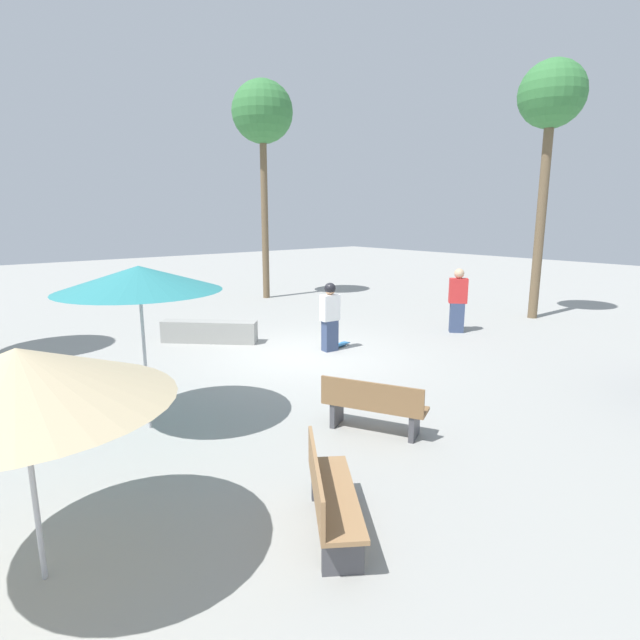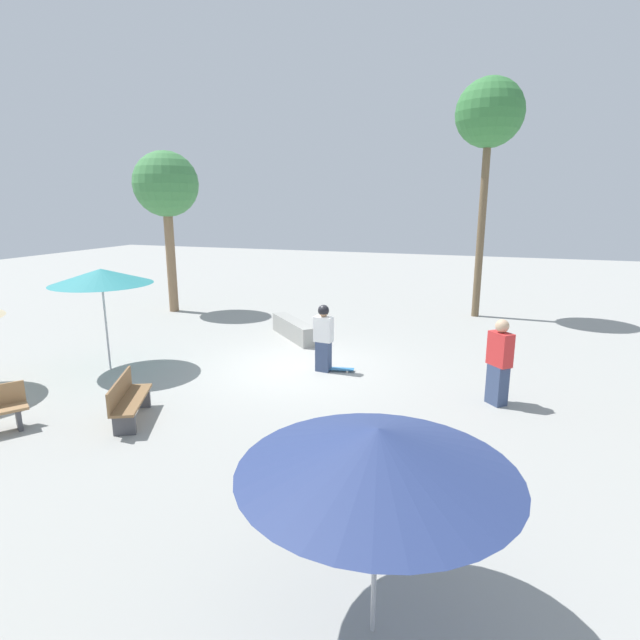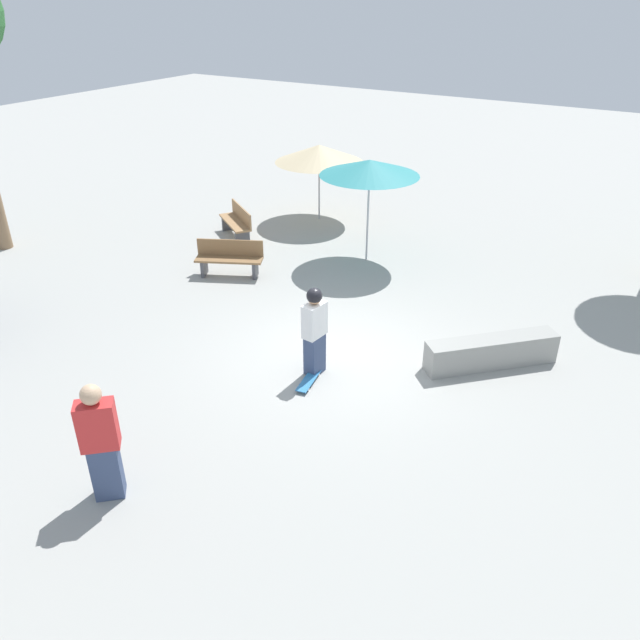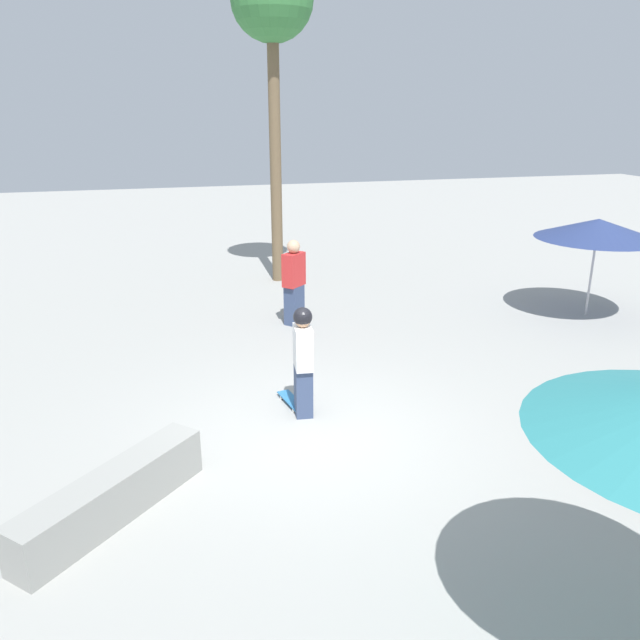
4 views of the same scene
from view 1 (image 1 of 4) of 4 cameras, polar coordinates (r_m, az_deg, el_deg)
ground_plane at (r=11.89m, az=-1.50°, el=-4.06°), size 60.00×60.00×0.00m
skater_main at (r=12.10m, az=1.14°, el=0.64°), size 0.29×0.47×1.68m
skateboard at (r=12.58m, az=2.04°, el=-2.90°), size 0.34×0.82×0.07m
concrete_ledge at (r=13.36m, az=-12.54°, el=-1.31°), size 2.07×2.07×0.57m
bench_near at (r=5.48m, az=1.06°, el=-19.40°), size 1.57×1.27×0.85m
bench_far at (r=7.73m, az=6.12°, el=-9.77°), size 1.63×1.10×0.85m
shade_umbrella_tan at (r=4.92m, az=-31.16°, el=-5.52°), size 2.55×2.55×2.19m
shade_umbrella_teal at (r=7.84m, az=-19.99°, el=4.47°), size 2.42×2.42×2.55m
palm_tree_far_back at (r=17.64m, az=24.92°, el=21.62°), size 1.97×1.97×7.78m
palm_tree_center_left at (r=20.37m, az=-6.59°, el=22.20°), size 2.31×2.31×8.23m
bystander_watching at (r=14.59m, az=15.46°, el=2.14°), size 0.55×0.54×1.81m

